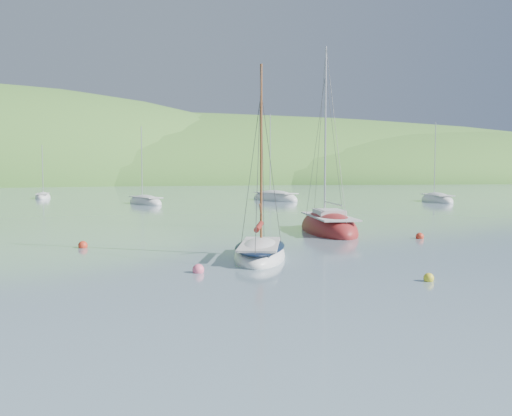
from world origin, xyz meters
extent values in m
plane|color=slate|center=(0.00, 0.00, 0.00)|extent=(700.00, 700.00, 0.00)
ellipsoid|color=#42752C|center=(0.00, 170.00, 0.00)|extent=(440.00, 110.00, 44.00)
ellipsoid|color=#42752C|center=(90.00, 160.00, 0.00)|extent=(240.00, 100.00, 34.00)
ellipsoid|color=silver|center=(-0.51, 6.36, 0.11)|extent=(4.15, 6.84, 1.57)
cube|color=#BCBAB4|center=(-0.55, 6.24, 0.68)|extent=(3.16, 5.31, 0.10)
cylinder|color=brown|center=(-0.28, 7.10, 4.92)|extent=(0.12, 0.12, 8.57)
ellipsoid|color=black|center=(-0.51, 6.36, 0.58)|extent=(4.09, 6.76, 0.27)
cylinder|color=maroon|center=(-0.74, 5.62, 1.59)|extent=(1.14, 3.02, 0.24)
ellipsoid|color=maroon|center=(6.49, 16.11, 0.18)|extent=(4.11, 9.41, 2.51)
cube|color=#BCBAB4|center=(6.47, 15.93, 1.06)|extent=(3.10, 7.33, 0.10)
cylinder|color=#B9B8BC|center=(6.61, 17.19, 6.72)|extent=(0.12, 0.12, 11.40)
cube|color=#BCBAB4|center=(6.47, 15.93, 1.30)|extent=(1.98, 2.72, 0.42)
cylinder|color=#B9B8BC|center=(6.37, 15.02, 1.97)|extent=(0.57, 4.36, 0.09)
ellipsoid|color=silver|center=(-4.40, 48.87, 0.14)|extent=(5.03, 7.40, 1.91)
cube|color=#BCBAB4|center=(-4.34, 48.74, 0.81)|extent=(3.85, 5.74, 0.10)
cylinder|color=#B9B8BC|center=(-4.73, 49.64, 4.97)|extent=(0.12, 0.12, 8.40)
ellipsoid|color=silver|center=(12.47, 52.65, 0.17)|extent=(6.14, 9.16, 2.35)
cube|color=#BCBAB4|center=(12.53, 52.49, 0.99)|extent=(4.69, 7.11, 0.10)
cylinder|color=#B9B8BC|center=(12.07, 53.61, 6.15)|extent=(0.12, 0.12, 10.39)
ellipsoid|color=silver|center=(-17.99, 64.75, 0.11)|extent=(2.27, 5.80, 1.56)
cube|color=#BCBAB4|center=(-17.98, 64.64, 0.67)|extent=(1.70, 4.52, 0.10)
cylinder|color=#B9B8BC|center=(-18.02, 65.44, 4.06)|extent=(0.12, 0.12, 6.86)
ellipsoid|color=silver|center=(31.49, 44.87, 0.15)|extent=(3.73, 7.95, 2.09)
cube|color=#BCBAB4|center=(31.47, 44.72, 0.89)|extent=(2.82, 6.19, 0.10)
cylinder|color=#B9B8BC|center=(31.61, 45.78, 5.43)|extent=(0.12, 0.12, 9.18)
sphere|color=yellow|center=(4.41, -0.44, 0.12)|extent=(0.39, 0.39, 0.39)
sphere|color=#FD6385|center=(-3.84, 3.26, 0.12)|extent=(0.48, 0.48, 0.48)
sphere|color=red|center=(10.63, 11.46, 0.12)|extent=(0.49, 0.49, 0.49)
sphere|color=red|center=(-8.95, 11.86, 0.12)|extent=(0.50, 0.50, 0.50)
camera|label=1|loc=(-6.69, -19.66, 4.27)|focal=40.00mm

